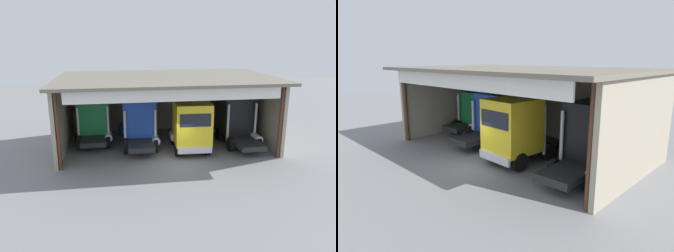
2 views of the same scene
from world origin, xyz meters
TOP-DOWN VIEW (x-y plane):
  - ground_plane at (0.00, 0.00)m, footprint 80.00×80.00m
  - workshop_shed at (0.00, 4.98)m, footprint 15.50×9.57m
  - truck_green_yard_outside at (-5.38, 5.21)m, footprint 2.61×4.25m
  - truck_blue_left_bay at (-1.97, 4.00)m, footprint 2.60×4.91m
  - truck_yellow_center_bay at (1.52, 2.17)m, footprint 2.67×5.18m
  - truck_black_center_left_bay at (5.42, 3.64)m, footprint 2.60×5.38m
  - oil_drum at (-3.28, 7.18)m, footprint 0.58×0.58m
  - tool_cart at (-1.84, 6.71)m, footprint 0.90×0.60m

SIDE VIEW (x-z plane):
  - ground_plane at x=0.00m, z-range 0.00..0.00m
  - oil_drum at x=-3.28m, z-range 0.00..0.94m
  - tool_cart at x=-1.84m, z-range 0.00..1.00m
  - truck_green_yard_outside at x=-5.38m, z-range 0.09..3.32m
  - truck_blue_left_bay at x=-1.97m, z-range 0.10..3.62m
  - truck_black_center_left_bay at x=5.42m, z-range 0.08..3.77m
  - truck_yellow_center_bay at x=1.52m, z-range 0.09..3.77m
  - workshop_shed at x=0.00m, z-range 1.04..6.29m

